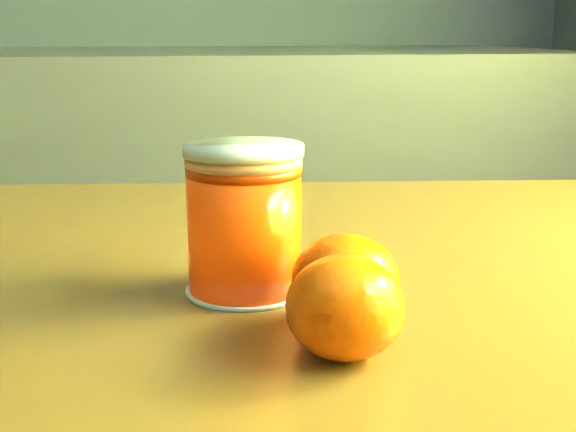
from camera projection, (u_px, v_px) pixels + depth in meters
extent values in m
cube|color=brown|center=(296.00, 316.00, 0.54)|extent=(1.12, 0.84, 0.04)
cylinder|color=#FF3E05|center=(245.00, 230.00, 0.51)|extent=(0.07, 0.07, 0.08)
cylinder|color=#F69B64|center=(244.00, 160.00, 0.50)|extent=(0.07, 0.07, 0.01)
cylinder|color=silver|center=(244.00, 151.00, 0.50)|extent=(0.08, 0.08, 0.00)
ellipsoid|color=#FF5505|center=(345.00, 307.00, 0.42)|extent=(0.08, 0.08, 0.06)
ellipsoid|color=#FF5505|center=(346.00, 281.00, 0.46)|extent=(0.08, 0.08, 0.06)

